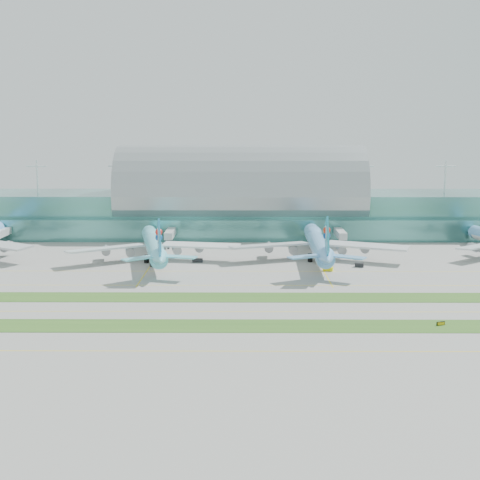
{
  "coord_description": "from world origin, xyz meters",
  "views": [
    {
      "loc": [
        1.35,
        -197.46,
        51.59
      ],
      "look_at": [
        0.0,
        55.0,
        9.0
      ],
      "focal_mm": 50.0,
      "sensor_mm": 36.0,
      "label": 1
    }
  ],
  "objects_px": {
    "taxiway_sign_east": "(441,324)",
    "terminal": "(241,205)",
    "airliner_c": "(318,243)",
    "airliner_b": "(154,244)"
  },
  "relations": [
    {
      "from": "taxiway_sign_east",
      "to": "terminal",
      "type": "bearing_deg",
      "value": 89.33
    },
    {
      "from": "terminal",
      "to": "airliner_b",
      "type": "xyz_separation_m",
      "value": [
        -33.96,
        -68.79,
        -7.67
      ]
    },
    {
      "from": "airliner_c",
      "to": "taxiway_sign_east",
      "type": "bearing_deg",
      "value": -74.25
    },
    {
      "from": "airliner_c",
      "to": "taxiway_sign_east",
      "type": "height_order",
      "value": "airliner_c"
    },
    {
      "from": "airliner_b",
      "to": "taxiway_sign_east",
      "type": "distance_m",
      "value": 123.63
    },
    {
      "from": "terminal",
      "to": "airliner_c",
      "type": "distance_m",
      "value": 73.75
    },
    {
      "from": "airliner_b",
      "to": "taxiway_sign_east",
      "type": "relative_size",
      "value": 31.36
    },
    {
      "from": "taxiway_sign_east",
      "to": "airliner_c",
      "type": "bearing_deg",
      "value": 84.78
    },
    {
      "from": "terminal",
      "to": "taxiway_sign_east",
      "type": "height_order",
      "value": "terminal"
    },
    {
      "from": "airliner_c",
      "to": "taxiway_sign_east",
      "type": "relative_size",
      "value": 32.79
    }
  ]
}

